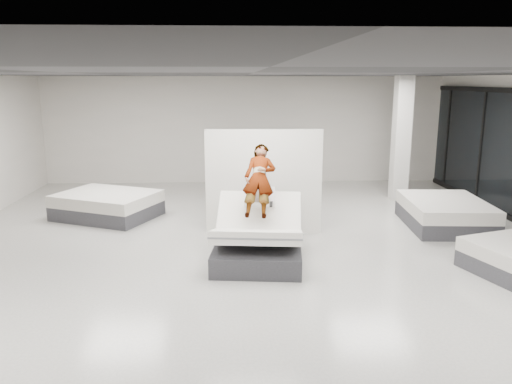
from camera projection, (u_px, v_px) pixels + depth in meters
room at (254, 171)px, 8.30m from camera, size 14.00×14.04×3.20m
hero_bed at (258, 239)px, 8.66m from camera, size 1.68×2.11×1.20m
person at (259, 191)px, 8.79m from camera, size 0.69×1.38×1.32m
remote at (271, 204)px, 8.47m from camera, size 0.06×0.15×0.08m
divider_panel at (264, 182)px, 10.07m from camera, size 2.35×0.22×2.13m
flat_bed_right_far at (445, 213)px, 10.69m from camera, size 1.73×2.22×0.58m
flat_bed_left_far at (107, 205)px, 11.41m from camera, size 2.55×2.28×0.58m
column at (401, 139)px, 12.87m from camera, size 0.40×0.40×3.20m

